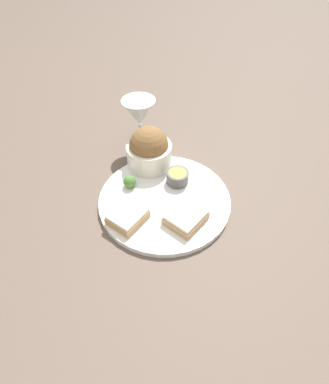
{
  "coord_description": "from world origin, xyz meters",
  "views": [
    {
      "loc": [
        0.46,
        0.13,
        0.54
      ],
      "look_at": [
        0.0,
        0.0,
        0.03
      ],
      "focal_mm": 28.0,
      "sensor_mm": 36.0,
      "label": 1
    }
  ],
  "objects_px": {
    "cheese_toast_near": "(186,217)",
    "sauce_ramekin": "(178,177)",
    "salad_bowl": "(149,150)",
    "wine_glass": "(139,114)",
    "cheese_toast_far": "(128,216)"
  },
  "relations": [
    {
      "from": "cheese_toast_near",
      "to": "wine_glass",
      "type": "bearing_deg",
      "value": -142.11
    },
    {
      "from": "cheese_toast_far",
      "to": "cheese_toast_near",
      "type": "bearing_deg",
      "value": 105.27
    },
    {
      "from": "cheese_toast_near",
      "to": "wine_glass",
      "type": "xyz_separation_m",
      "value": [
        -0.24,
        -0.19,
        0.08
      ]
    },
    {
      "from": "sauce_ramekin",
      "to": "cheese_toast_near",
      "type": "relative_size",
      "value": 0.52
    },
    {
      "from": "salad_bowl",
      "to": "sauce_ramekin",
      "type": "height_order",
      "value": "salad_bowl"
    },
    {
      "from": "salad_bowl",
      "to": "sauce_ramekin",
      "type": "relative_size",
      "value": 2.14
    },
    {
      "from": "cheese_toast_near",
      "to": "cheese_toast_far",
      "type": "xyz_separation_m",
      "value": [
        0.03,
        -0.12,
        0.0
      ]
    },
    {
      "from": "cheese_toast_near",
      "to": "sauce_ramekin",
      "type": "bearing_deg",
      "value": -157.13
    },
    {
      "from": "sauce_ramekin",
      "to": "cheese_toast_far",
      "type": "height_order",
      "value": "sauce_ramekin"
    },
    {
      "from": "sauce_ramekin",
      "to": "cheese_toast_near",
      "type": "distance_m",
      "value": 0.12
    },
    {
      "from": "sauce_ramekin",
      "to": "salad_bowl",
      "type": "bearing_deg",
      "value": -117.8
    },
    {
      "from": "cheese_toast_near",
      "to": "cheese_toast_far",
      "type": "distance_m",
      "value": 0.13
    },
    {
      "from": "salad_bowl",
      "to": "cheese_toast_far",
      "type": "xyz_separation_m",
      "value": [
        0.19,
        0.01,
        -0.03
      ]
    },
    {
      "from": "sauce_ramekin",
      "to": "wine_glass",
      "type": "distance_m",
      "value": 0.2
    },
    {
      "from": "wine_glass",
      "to": "cheese_toast_far",
      "type": "bearing_deg",
      "value": 13.3
    }
  ]
}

